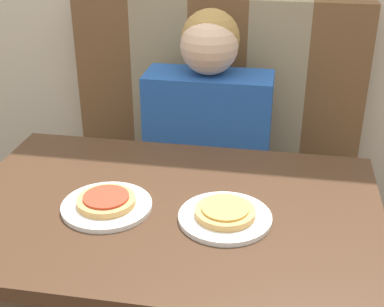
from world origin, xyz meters
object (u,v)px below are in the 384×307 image
(plate_left, at_px, (107,206))
(plate_right, at_px, (225,217))
(person, at_px, (209,102))
(pizza_left, at_px, (106,200))
(pizza_right, at_px, (225,211))

(plate_left, relative_size, plate_right, 1.00)
(person, relative_size, pizza_left, 4.42)
(pizza_left, bearing_deg, person, 78.53)
(plate_right, relative_size, pizza_left, 1.54)
(pizza_left, distance_m, pizza_right, 0.28)
(person, height_order, plate_right, person)
(plate_left, relative_size, pizza_right, 1.54)
(person, xyz_separation_m, pizza_left, (-0.14, -0.69, 0.01))
(pizza_left, xyz_separation_m, pizza_right, (0.28, 0.00, 0.00))
(person, distance_m, plate_right, 0.71)
(person, xyz_separation_m, plate_right, (0.14, -0.69, -0.01))
(person, relative_size, plate_left, 2.86)
(person, bearing_deg, plate_left, -101.47)
(person, xyz_separation_m, pizza_right, (0.14, -0.69, 0.01))
(plate_right, height_order, pizza_right, pizza_right)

